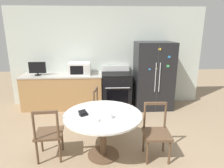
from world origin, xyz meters
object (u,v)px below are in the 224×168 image
at_px(dining_chair_left, 49,134).
at_px(oven_range, 116,90).
at_px(microwave, 80,69).
at_px(dining_chair_far, 104,110).
at_px(wallet, 83,113).
at_px(candle_glass, 110,116).
at_px(dining_chair_right, 156,133).
at_px(countertop_tv, 37,68).
at_px(refrigerator, 153,76).

bearing_deg(dining_chair_left, oven_range, 55.57).
height_order(microwave, dining_chair_far, microwave).
bearing_deg(wallet, candle_glass, -18.23).
xyz_separation_m(candle_glass, wallet, (-0.42, 0.14, -0.01)).
bearing_deg(oven_range, dining_chair_left, -120.04).
height_order(dining_chair_right, wallet, dining_chair_right).
bearing_deg(wallet, microwave, 96.67).
height_order(countertop_tv, dining_chair_far, countertop_tv).
relative_size(refrigerator, wallet, 10.17).
height_order(oven_range, dining_chair_far, oven_range).
bearing_deg(wallet, dining_chair_far, 69.29).
distance_m(oven_range, candle_glass, 2.34).
distance_m(refrigerator, dining_chair_left, 3.09).
height_order(dining_chair_left, candle_glass, dining_chair_left).
bearing_deg(candle_glass, countertop_tv, 127.09).
distance_m(oven_range, dining_chair_far, 1.33).
relative_size(dining_chair_far, wallet, 5.30).
distance_m(dining_chair_left, wallet, 0.65).
relative_size(dining_chair_left, dining_chair_far, 1.00).
relative_size(oven_range, dining_chair_far, 1.20).
xyz_separation_m(refrigerator, candle_glass, (-1.24, -2.24, -0.08)).
relative_size(dining_chair_left, candle_glass, 10.27).
bearing_deg(microwave, dining_chair_left, -97.84).
xyz_separation_m(refrigerator, dining_chair_right, (-0.49, -2.17, -0.43)).
height_order(oven_range, microwave, microwave).
relative_size(refrigerator, candle_glass, 19.67).
xyz_separation_m(oven_range, wallet, (-0.70, -2.16, 0.31)).
bearing_deg(refrigerator, dining_chair_left, -136.45).
xyz_separation_m(dining_chair_far, wallet, (-0.33, -0.88, 0.34)).
xyz_separation_m(countertop_tv, dining_chair_right, (2.47, -2.22, -0.65)).
bearing_deg(oven_range, microwave, 178.90).
height_order(dining_chair_far, wallet, dining_chair_far).
relative_size(dining_chair_right, wallet, 5.30).
xyz_separation_m(dining_chair_left, dining_chair_far, (0.89, 0.89, 0.00)).
xyz_separation_m(countertop_tv, wallet, (1.31, -2.15, -0.31)).
bearing_deg(countertop_tv, wallet, -58.69).
relative_size(refrigerator, dining_chair_right, 1.92).
height_order(dining_chair_far, candle_glass, dining_chair_far).
relative_size(countertop_tv, dining_chair_far, 0.46).
height_order(dining_chair_left, wallet, dining_chair_left).
distance_m(oven_range, microwave, 1.12).
bearing_deg(oven_range, dining_chair_right, -78.09).
xyz_separation_m(refrigerator, microwave, (-1.91, 0.08, 0.19)).
bearing_deg(dining_chair_far, microwave, -146.30).
xyz_separation_m(refrigerator, dining_chair_far, (-1.33, -1.22, -0.43)).
bearing_deg(dining_chair_far, wallet, -11.44).
height_order(dining_chair_left, dining_chair_far, same).
bearing_deg(refrigerator, dining_chair_far, -137.50).
relative_size(countertop_tv, candle_glass, 4.76).
relative_size(dining_chair_left, wallet, 5.30).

